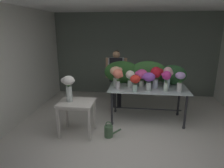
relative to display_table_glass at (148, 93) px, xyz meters
The scene contains 20 objects.
ground_plane 0.81m from the display_table_glass, 154.60° to the left, with size 8.25×8.25×0.00m, color silver.
wall_back 2.17m from the display_table_glass, 100.05° to the left, with size 5.39×0.12×2.67m, color slate.
wall_left 3.13m from the display_table_glass, behind, with size 0.12×3.87×2.67m, color silver.
ceiling_slab 2.07m from the display_table_glass, 154.60° to the left, with size 5.51×3.87×0.12m, color silver.
display_table_glass is the anchor object (origin of this frame).
side_table_white 1.71m from the display_table_glass, 150.32° to the right, with size 0.72×0.59×0.72m.
florist 1.14m from the display_table_glass, 138.94° to the left, with size 0.58×0.24×1.61m.
foliage_backdrop 0.53m from the display_table_glass, 95.93° to the left, with size 2.03×0.31×0.58m.
vase_crimson_freesia 0.47m from the display_table_glass, ahead, with size 0.29×0.25×0.50m.
vase_coral_tulips 0.85m from the display_table_glass, 162.01° to the right, with size 0.24×0.22×0.48m.
vase_violet_carnations 0.46m from the display_table_glass, 91.89° to the right, with size 0.29×0.27×0.41m.
vase_magenta_roses 0.60m from the display_table_glass, 30.00° to the right, with size 0.22×0.20×0.46m.
vase_peach_ranunculus 0.88m from the display_table_glass, behind, with size 0.30×0.28×0.48m.
vase_fuchsia_snapdragons 0.44m from the display_table_glass, 158.19° to the left, with size 0.30×0.27×0.42m.
vase_blush_hydrangea 0.61m from the display_table_glass, ahead, with size 0.23×0.22×0.50m.
vase_ivory_dahlias 0.57m from the display_table_glass, behind, with size 0.21×0.21×0.41m.
vase_lilac_lilies 0.81m from the display_table_glass, 20.45° to the right, with size 0.21×0.21×0.45m.
vase_scarlet_stock 0.60m from the display_table_glass, 130.60° to the right, with size 0.23×0.22×0.38m.
vase_white_roses_tall 1.88m from the display_table_glass, 152.56° to the right, with size 0.28×0.24×0.54m.
watering_can 1.34m from the display_table_glass, 131.83° to the right, with size 0.35×0.18×0.34m.
Camera 1 is at (0.07, -2.82, 2.17)m, focal length 31.60 mm.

